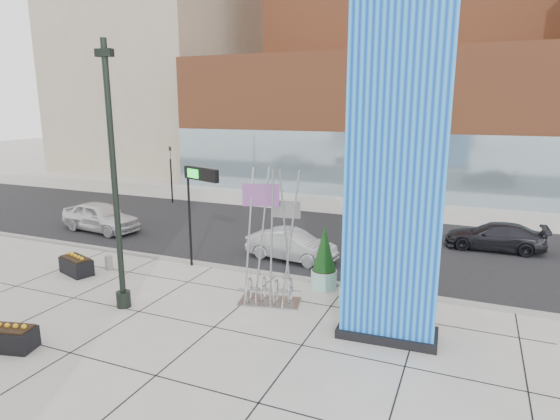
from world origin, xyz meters
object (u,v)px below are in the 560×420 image
at_px(car_white_west, 101,217).
at_px(car_silver_mid, 291,246).
at_px(lamp_post, 116,205).
at_px(blue_pylon, 395,183).
at_px(concrete_bollard, 109,262).
at_px(public_art_sculpture, 270,269).
at_px(overhead_street_sign, 203,182).

bearing_deg(car_white_west, car_silver_mid, -86.11).
relative_size(lamp_post, car_silver_mid, 2.16).
bearing_deg(car_white_west, blue_pylon, -103.29).
distance_m(concrete_bollard, car_white_west, 6.95).
height_order(blue_pylon, lamp_post, blue_pylon).
relative_size(public_art_sculpture, car_silver_mid, 1.18).
distance_m(public_art_sculpture, overhead_street_sign, 5.36).
bearing_deg(car_white_west, public_art_sculpture, -105.77).
distance_m(blue_pylon, public_art_sculpture, 5.67).
bearing_deg(car_white_west, lamp_post, -126.24).
bearing_deg(public_art_sculpture, car_silver_mid, 90.05).
bearing_deg(public_art_sculpture, car_white_west, 145.20).
height_order(lamp_post, concrete_bollard, lamp_post).
relative_size(car_white_west, car_silver_mid, 1.15).
height_order(public_art_sculpture, overhead_street_sign, public_art_sculpture).
bearing_deg(public_art_sculpture, concrete_bollard, 164.15).
bearing_deg(concrete_bollard, public_art_sculpture, -3.53).
height_order(blue_pylon, car_white_west, blue_pylon).
bearing_deg(public_art_sculpture, lamp_post, -165.54).
height_order(public_art_sculpture, car_white_west, public_art_sculpture).
relative_size(concrete_bollard, car_white_west, 0.13).
relative_size(overhead_street_sign, car_white_west, 0.93).
xyz_separation_m(blue_pylon, public_art_sculpture, (-4.36, 0.95, -3.50)).
relative_size(blue_pylon, car_silver_mid, 2.37).
relative_size(blue_pylon, concrete_bollard, 15.61).
bearing_deg(lamp_post, public_art_sculpture, 26.78).
bearing_deg(public_art_sculpture, overhead_street_sign, 138.16).
distance_m(lamp_post, car_white_west, 11.59).
bearing_deg(car_silver_mid, concrete_bollard, 129.36).
bearing_deg(overhead_street_sign, car_white_west, -178.12).
bearing_deg(lamp_post, car_silver_mid, 63.08).
relative_size(concrete_bollard, overhead_street_sign, 0.14).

